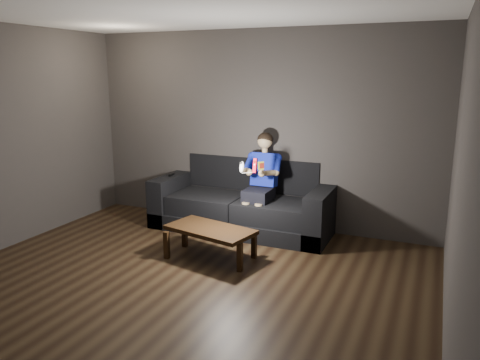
% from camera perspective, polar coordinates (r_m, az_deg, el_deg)
% --- Properties ---
extents(floor, '(5.00, 5.00, 0.00)m').
position_cam_1_polar(floor, '(4.73, -9.43, -13.88)').
color(floor, black).
rests_on(floor, ground).
extents(back_wall, '(5.00, 0.04, 2.70)m').
position_cam_1_polar(back_wall, '(6.50, 2.12, 6.15)').
color(back_wall, '#403B38').
rests_on(back_wall, ground).
extents(right_wall, '(0.04, 5.00, 2.70)m').
position_cam_1_polar(right_wall, '(3.61, 25.34, -0.67)').
color(right_wall, '#403B38').
rests_on(right_wall, ground).
extents(ceiling, '(5.00, 5.00, 0.02)m').
position_cam_1_polar(ceiling, '(4.26, -10.86, 20.54)').
color(ceiling, white).
rests_on(ceiling, back_wall).
extents(sofa, '(2.45, 1.06, 0.95)m').
position_cam_1_polar(sofa, '(6.50, 0.49, -3.23)').
color(sofa, black).
rests_on(sofa, floor).
extents(child, '(0.50, 0.62, 1.23)m').
position_cam_1_polar(child, '(6.22, 2.64, 0.68)').
color(child, black).
rests_on(child, sofa).
extents(wii_remote_red, '(0.05, 0.07, 0.18)m').
position_cam_1_polar(wii_remote_red, '(5.70, 1.85, 1.77)').
color(wii_remote_red, red).
rests_on(wii_remote_red, child).
extents(nunchuk_white, '(0.06, 0.09, 0.15)m').
position_cam_1_polar(nunchuk_white, '(5.78, 0.22, 1.61)').
color(nunchuk_white, white).
rests_on(nunchuk_white, child).
extents(wii_remote_black, '(0.07, 0.17, 0.03)m').
position_cam_1_polar(wii_remote_black, '(6.82, -8.38, 0.67)').
color(wii_remote_black, black).
rests_on(wii_remote_black, sofa).
extents(coffee_table, '(1.11, 0.72, 0.37)m').
position_cam_1_polar(coffee_table, '(5.45, -3.65, -6.33)').
color(coffee_table, black).
rests_on(coffee_table, floor).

